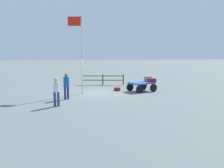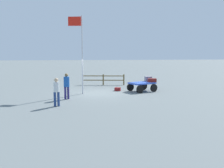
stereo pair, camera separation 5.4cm
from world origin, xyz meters
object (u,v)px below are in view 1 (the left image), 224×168
object	(u,v)px
suitcase_grey	(148,79)
luggage_cart	(141,85)
suitcase_dark	(152,80)
worker_trailing	(56,90)
worker_lead	(66,84)
suitcase_navy	(117,89)
flagpole	(80,47)

from	to	relation	value
suitcase_grey	luggage_cart	bearing A→B (deg)	48.56
suitcase_dark	suitcase_grey	bearing A→B (deg)	-76.09
luggage_cart	suitcase_dark	bearing A→B (deg)	-170.79
worker_trailing	worker_lead	bearing A→B (deg)	-101.04
suitcase_navy	worker_lead	size ratio (longest dim) A/B	0.32
suitcase_dark	worker_lead	xyz separation A→B (m)	(6.32, 2.79, 0.16)
suitcase_grey	suitcase_navy	xyz separation A→B (m)	(2.47, 0.24, -0.76)
suitcase_grey	suitcase_navy	world-z (taller)	suitcase_grey
worker_lead	worker_trailing	size ratio (longest dim) A/B	1.04
suitcase_grey	worker_trailing	xyz separation A→B (m)	(6.58, 5.56, 0.04)
luggage_cart	suitcase_navy	xyz separation A→B (m)	(1.80, -0.52, -0.37)
luggage_cart	suitcase_navy	world-z (taller)	luggage_cart
flagpole	suitcase_grey	bearing A→B (deg)	-165.04
suitcase_dark	suitcase_navy	world-z (taller)	suitcase_dark
suitcase_dark	flagpole	xyz separation A→B (m)	(5.43, 0.78, 2.52)
suitcase_dark	worker_trailing	size ratio (longest dim) A/B	0.40
worker_lead	worker_trailing	distance (m)	2.19
worker_lead	suitcase_dark	bearing A→B (deg)	-156.17
suitcase_dark	flagpole	size ratio (longest dim) A/B	0.12
suitcase_navy	worker_lead	bearing A→B (deg)	40.73
suitcase_dark	suitcase_grey	world-z (taller)	suitcase_grey
suitcase_dark	flagpole	distance (m)	6.04
suitcase_dark	worker_trailing	xyz separation A→B (m)	(6.74, 4.94, 0.09)
luggage_cart	flagpole	world-z (taller)	flagpole
flagpole	worker_trailing	bearing A→B (deg)	72.55
suitcase_dark	suitcase_grey	size ratio (longest dim) A/B	1.16
suitcase_grey	worker_lead	size ratio (longest dim) A/B	0.33
suitcase_navy	flagpole	world-z (taller)	flagpole
worker_lead	flagpole	distance (m)	3.22
luggage_cart	flagpole	xyz separation A→B (m)	(4.61, 0.65, 2.85)
suitcase_grey	worker_trailing	world-z (taller)	worker_trailing
flagpole	worker_lead	bearing A→B (deg)	66.16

